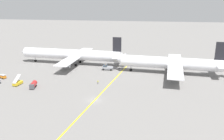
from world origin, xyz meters
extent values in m
plane|color=slate|center=(0.00, 0.00, 0.00)|extent=(600.00, 600.00, 0.00)
cube|color=yellow|center=(1.64, 10.00, 0.00)|extent=(18.11, 118.77, 0.01)
cylinder|color=silver|center=(-22.85, 44.47, 5.38)|extent=(53.50, 8.41, 5.37)
cone|color=silver|center=(-50.65, 46.06, 5.38)|extent=(3.08, 5.09, 4.94)
cone|color=silver|center=(4.74, 42.89, 5.38)|extent=(3.84, 4.50, 4.30)
cube|color=silver|center=(-20.19, 44.32, 4.57)|extent=(8.75, 41.50, 0.44)
cube|color=silver|center=(2.25, 43.03, 5.91)|extent=(3.94, 13.16, 0.28)
cube|color=black|center=(1.95, 43.05, 11.72)|extent=(4.41, 0.61, 7.31)
cylinder|color=#999EA3|center=(-20.53, 55.89, 2.77)|extent=(4.34, 2.84, 2.60)
cylinder|color=#999EA3|center=(-21.85, 32.86, 2.77)|extent=(4.34, 2.84, 2.60)
cylinder|color=slate|center=(-19.39, 40.86, 1.80)|extent=(0.28, 0.28, 2.31)
cylinder|color=black|center=(-19.39, 40.86, 0.65)|extent=(1.33, 0.62, 1.30)
cylinder|color=slate|center=(-19.00, 47.65, 1.80)|extent=(0.28, 0.28, 2.31)
cylinder|color=black|center=(-19.00, 47.65, 0.65)|extent=(1.33, 0.62, 1.30)
cylinder|color=slate|center=(-44.13, 45.69, 1.80)|extent=(0.28, 0.28, 2.31)
cylinder|color=black|center=(-44.13, 45.69, 0.65)|extent=(1.33, 0.62, 1.30)
cylinder|color=silver|center=(27.91, 35.17, 5.25)|extent=(45.97, 9.01, 5.41)
cone|color=silver|center=(3.94, 37.07, 5.25)|extent=(3.19, 5.19, 4.98)
cube|color=silver|center=(30.19, 34.99, 4.44)|extent=(9.82, 43.82, 0.44)
cube|color=silver|center=(49.18, 33.48, 5.80)|extent=(4.22, 13.21, 0.28)
cube|color=black|center=(48.88, 33.51, 11.95)|extent=(4.41, 0.71, 7.98)
cylinder|color=#999EA3|center=(30.15, 47.20, 2.64)|extent=(4.39, 2.92, 2.60)
cylinder|color=#999EA3|center=(28.23, 22.94, 2.64)|extent=(4.39, 2.92, 2.60)
cylinder|color=slate|center=(30.91, 31.52, 1.73)|extent=(0.28, 0.28, 2.17)
cylinder|color=black|center=(30.91, 31.52, 0.65)|extent=(1.34, 0.65, 1.30)
cylinder|color=slate|center=(31.45, 38.30, 1.73)|extent=(0.28, 0.28, 2.17)
cylinder|color=black|center=(31.45, 38.30, 0.65)|extent=(1.34, 0.65, 1.30)
cylinder|color=slate|center=(9.69, 36.62, 1.73)|extent=(0.28, 0.28, 2.17)
cylinder|color=black|center=(9.69, 36.62, 0.65)|extent=(1.34, 0.65, 1.30)
cube|color=gray|center=(-1.85, 37.21, 1.03)|extent=(5.32, 2.98, 1.16)
cube|color=#333D47|center=(-3.02, 37.22, 2.06)|extent=(1.93, 2.36, 0.90)
cylinder|color=#4C4C51|center=(2.40, 37.18, 1.15)|extent=(3.20, 0.22, 0.20)
sphere|color=orange|center=(-3.02, 37.22, 2.69)|extent=(0.24, 0.24, 0.24)
cylinder|color=black|center=(-3.77, 35.76, 0.45)|extent=(0.90, 0.31, 0.90)
cylinder|color=black|center=(-3.75, 38.69, 0.45)|extent=(0.90, 0.31, 0.90)
cylinder|color=black|center=(0.04, 35.73, 0.45)|extent=(0.90, 0.31, 0.90)
cylinder|color=black|center=(0.07, 38.67, 0.45)|extent=(0.90, 0.31, 0.90)
cylinder|color=black|center=(-42.55, 10.32, 0.30)|extent=(0.49, 0.61, 0.60)
cylinder|color=red|center=(-26.61, 8.29, 1.40)|extent=(2.70, 4.30, 2.00)
cube|color=#4C4C51|center=(-26.24, 6.32, 1.20)|extent=(2.06, 2.09, 1.80)
cylinder|color=black|center=(-25.78, 7.68, 0.30)|extent=(0.31, 0.63, 0.60)
cylinder|color=black|center=(-27.16, 7.42, 0.30)|extent=(0.31, 0.63, 0.60)
cylinder|color=black|center=(-26.06, 9.16, 0.30)|extent=(0.31, 0.63, 0.60)
cylinder|color=black|center=(-27.44, 8.90, 0.30)|extent=(0.31, 0.63, 0.60)
cube|color=gold|center=(-34.37, 9.97, 0.80)|extent=(2.43, 4.67, 1.00)
cube|color=silver|center=(-34.40, 9.67, 2.70)|extent=(1.80, 4.29, 2.71)
cylinder|color=black|center=(-34.99, 10.79, 0.30)|extent=(0.26, 0.62, 0.60)
cylinder|color=black|center=(-33.60, 10.65, 0.30)|extent=(0.26, 0.62, 0.60)
cylinder|color=black|center=(-35.14, 9.29, 0.30)|extent=(0.26, 0.62, 0.60)
cylinder|color=black|center=(-33.74, 9.16, 0.30)|extent=(0.26, 0.62, 0.60)
cube|color=orange|center=(-45.12, 16.64, 0.80)|extent=(2.97, 2.36, 1.00)
cube|color=#B2B2B7|center=(-45.12, 16.64, 1.65)|extent=(3.12, 2.48, 0.12)
cylinder|color=black|center=(-46.08, 16.27, 0.30)|extent=(0.63, 0.41, 0.60)
cylinder|color=black|center=(-45.56, 17.56, 0.30)|extent=(0.63, 0.41, 0.60)
cylinder|color=black|center=(-44.69, 15.71, 0.30)|extent=(0.63, 0.41, 0.60)
cylinder|color=black|center=(-44.17, 17.00, 0.30)|extent=(0.63, 0.41, 0.60)
cylinder|color=#4C4C51|center=(-2.26, 16.35, 0.40)|extent=(0.28, 0.28, 0.80)
cylinder|color=#D1E02D|center=(-2.26, 16.35, 1.08)|extent=(0.36, 0.36, 0.57)
sphere|color=#9E704C|center=(-2.26, 16.35, 1.47)|extent=(0.22, 0.22, 0.22)
cylinder|color=#F24C19|center=(-1.98, 16.46, 1.20)|extent=(0.05, 0.05, 0.40)
camera|label=1|loc=(18.22, -75.30, 34.13)|focal=38.59mm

